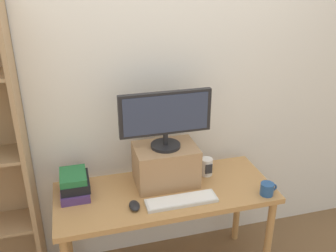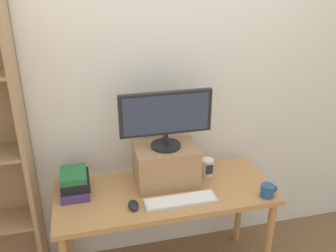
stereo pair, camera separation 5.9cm
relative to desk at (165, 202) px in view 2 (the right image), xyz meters
name	(u,v)px [view 2 (the right image)]	position (x,y,z in m)	size (l,w,h in m)	color
back_wall	(151,87)	(0.00, 0.40, 0.66)	(7.00, 0.08, 2.60)	silver
desk	(165,202)	(0.00, 0.00, 0.00)	(1.40, 0.58, 0.73)	#B7844C
riser_box	(166,165)	(0.03, 0.10, 0.22)	(0.40, 0.29, 0.26)	#A87F56
computer_monitor	(166,117)	(0.03, 0.10, 0.56)	(0.58, 0.19, 0.37)	black
keyboard	(181,201)	(0.06, -0.15, 0.10)	(0.44, 0.12, 0.02)	silver
computer_mouse	(133,205)	(-0.23, -0.13, 0.11)	(0.06, 0.10, 0.04)	black
book_stack	(75,183)	(-0.56, 0.12, 0.16)	(0.18, 0.26, 0.15)	#4C336B
coffee_mug	(268,191)	(0.61, -0.21, 0.13)	(0.11, 0.09, 0.08)	#234C84
desk_speaker	(207,167)	(0.32, 0.11, 0.15)	(0.08, 0.09, 0.12)	silver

